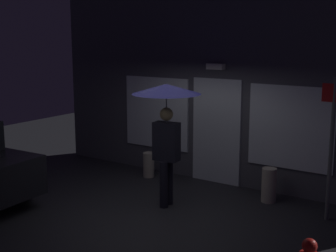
# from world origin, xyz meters

# --- Properties ---
(ground_plane) EXTENTS (18.00, 18.00, 0.00)m
(ground_plane) POSITION_xyz_m (0.00, 0.00, 0.00)
(ground_plane) COLOR #26262B
(building_facade) EXTENTS (8.27, 0.48, 4.21)m
(building_facade) POSITION_xyz_m (0.00, 2.34, 2.08)
(building_facade) COLOR #4C4C56
(building_facade) RESTS_ON ground
(person_with_umbrella) EXTENTS (1.22, 1.22, 2.24)m
(person_with_umbrella) POSITION_xyz_m (-0.07, 0.42, 1.78)
(person_with_umbrella) COLOR black
(person_with_umbrella) RESTS_ON ground
(street_sign_post) EXTENTS (0.40, 0.07, 2.41)m
(street_sign_post) POSITION_xyz_m (2.56, 1.39, 1.37)
(street_sign_post) COLOR #595B60
(street_sign_post) RESTS_ON ground
(sidewalk_bollard) EXTENTS (0.27, 0.27, 0.65)m
(sidewalk_bollard) POSITION_xyz_m (1.41, 1.66, 0.32)
(sidewalk_bollard) COLOR #B2A899
(sidewalk_bollard) RESTS_ON ground
(sidewalk_bollard_2) EXTENTS (0.25, 0.25, 0.54)m
(sidewalk_bollard_2) POSITION_xyz_m (-1.39, 1.68, 0.27)
(sidewalk_bollard_2) COLOR #B2A899
(sidewalk_bollard_2) RESTS_ON ground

